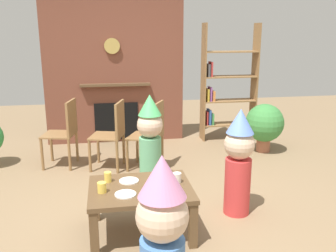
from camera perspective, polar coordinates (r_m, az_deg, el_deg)
The scene contains 19 objects.
ground_plane at distance 3.86m, azimuth -1.21°, elevation -12.90°, with size 12.00×12.00×0.00m, color #846B4C.
brick_fireplace_feature at distance 6.02m, azimuth -8.26°, elevation 8.78°, with size 2.20×0.28×2.40m.
bookshelf at distance 6.18m, azimuth 8.81°, elevation 5.85°, with size 0.90×0.28×1.90m.
coffee_table at distance 3.33m, azimuth -4.25°, elevation -10.55°, with size 0.90×0.70×0.44m.
paper_cup_near_left at distance 3.22m, azimuth -10.17°, elevation -9.33°, with size 0.08×0.08×0.09m, color #F2CC4C.
paper_cup_near_right at distance 3.37m, azimuth 1.41°, elevation -7.99°, with size 0.08×0.08×0.09m, color silver.
paper_cup_center at distance 3.38m, azimuth -1.57°, elevation -7.79°, with size 0.07×0.07×0.11m, color silver.
paper_cup_far_left at distance 3.42m, azimuth -9.28°, elevation -7.79°, with size 0.06×0.06×0.09m, color #F2CC4C.
paper_plate_front at distance 3.42m, azimuth -6.06°, elevation -8.42°, with size 0.18×0.18×0.01m, color white.
paper_plate_rear at distance 3.16m, azimuth -6.58°, elevation -10.44°, with size 0.18×0.18×0.01m, color white.
birthday_cake_slice at distance 3.21m, azimuth 0.70°, elevation -9.28°, with size 0.10×0.10×0.08m, color #EAC68C.
table_fork at distance 3.26m, azimuth -2.18°, elevation -9.60°, with size 0.15×0.02×0.01m, color silver.
child_with_cone_hat at distance 2.25m, azimuth -0.88°, elevation -17.31°, with size 0.31×0.31×1.12m.
child_in_pink at distance 3.66m, azimuth 10.86°, elevation -5.11°, with size 0.30×0.30×1.07m.
child_by_the_chairs at distance 4.28m, azimuth -2.78°, elevation -1.85°, with size 0.30×0.30×1.08m.
dining_chair_left at distance 5.07m, azimuth -15.57°, elevation -0.50°, with size 0.47×0.47×0.90m.
dining_chair_middle at distance 4.86m, azimuth -8.45°, elevation -0.78°, with size 0.50×0.50×0.90m.
dining_chair_right at distance 4.77m, azimuth -2.57°, elevation -0.90°, with size 0.54×0.54×0.90m.
potted_plant_tall at distance 5.69m, azimuth 14.69°, elevation 0.33°, with size 0.57×0.57×0.73m.
Camera 1 is at (-0.51, -3.39, 1.78)m, focal length 39.46 mm.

